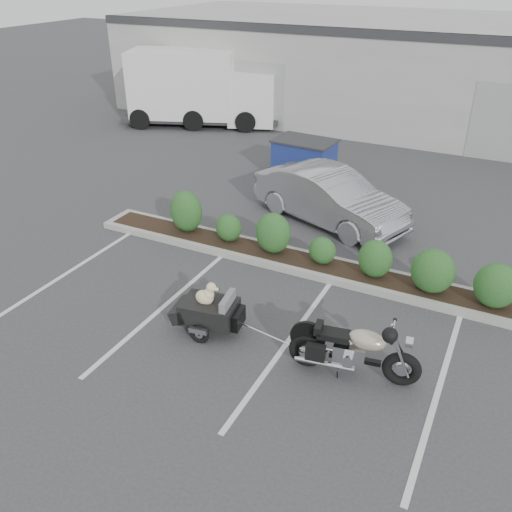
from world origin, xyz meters
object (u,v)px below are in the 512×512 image
at_px(dumpster, 304,158).
at_px(delivery_truck, 201,90).
at_px(motorcycle, 354,351).
at_px(pet_trailer, 209,310).
at_px(sedan, 329,197).

distance_m(dumpster, delivery_truck, 7.42).
bearing_deg(dumpster, delivery_truck, 151.70).
relative_size(motorcycle, delivery_truck, 0.33).
xyz_separation_m(pet_trailer, delivery_truck, (-7.73, 12.31, 0.97)).
relative_size(sedan, delivery_truck, 0.63).
bearing_deg(pet_trailer, delivery_truck, 113.08).
relative_size(pet_trailer, delivery_truck, 0.27).
xyz_separation_m(motorcycle, dumpster, (-4.29, 8.36, 0.11)).
bearing_deg(delivery_truck, motorcycle, -70.43).
height_order(pet_trailer, delivery_truck, delivery_truck).
relative_size(motorcycle, sedan, 0.52).
bearing_deg(dumpster, motorcycle, -58.65).
relative_size(sedan, dumpster, 2.19).
xyz_separation_m(motorcycle, sedan, (-2.44, 5.55, 0.19)).
distance_m(pet_trailer, sedan, 5.55).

